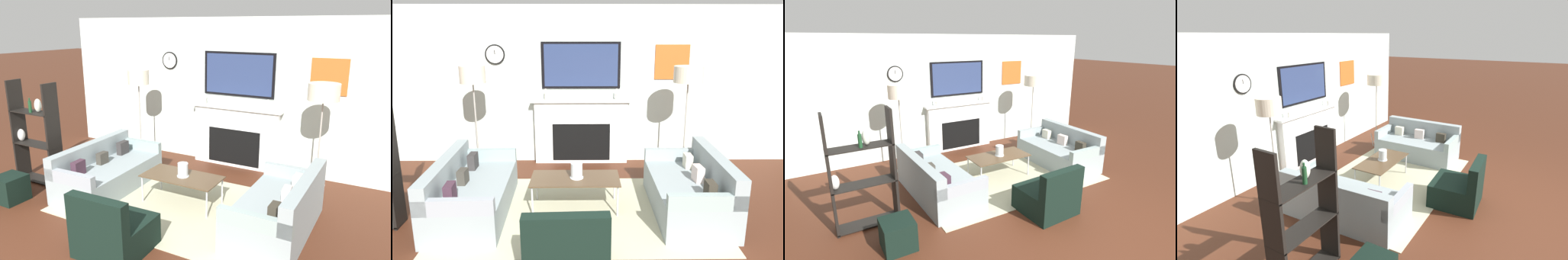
% 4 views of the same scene
% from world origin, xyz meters
% --- Properties ---
extents(fireplace_wall, '(7.54, 0.28, 2.70)m').
position_xyz_m(fireplace_wall, '(0.00, 4.32, 1.23)').
color(fireplace_wall, silver).
rests_on(fireplace_wall, ground_plane).
extents(area_rug, '(3.44, 2.19, 0.01)m').
position_xyz_m(area_rug, '(0.00, 2.30, 0.01)').
color(area_rug, '#B2B191').
rests_on(area_rug, ground_plane).
extents(couch_left, '(0.92, 1.85, 0.73)m').
position_xyz_m(couch_left, '(-1.41, 2.30, 0.26)').
color(couch_left, '#8A979A').
rests_on(couch_left, ground_plane).
extents(couch_right, '(0.88, 1.72, 0.77)m').
position_xyz_m(couch_right, '(1.42, 2.30, 0.28)').
color(couch_right, '#8A979A').
rests_on(couch_right, ground_plane).
extents(armchair, '(0.79, 0.77, 0.79)m').
position_xyz_m(armchair, '(-0.13, 0.93, 0.26)').
color(armchair, black).
rests_on(armchair, ground_plane).
extents(coffee_table, '(1.15, 0.58, 0.43)m').
position_xyz_m(coffee_table, '(-0.07, 2.40, 0.40)').
color(coffee_table, '#4C3823').
rests_on(coffee_table, ground_plane).
extents(hurricane_candle, '(0.18, 0.18, 0.20)m').
position_xyz_m(hurricane_candle, '(-0.05, 2.40, 0.52)').
color(hurricane_candle, silver).
rests_on(hurricane_candle, coffee_table).
extents(floor_lamp_left, '(0.38, 0.38, 1.78)m').
position_xyz_m(floor_lamp_left, '(-1.63, 3.50, 1.62)').
color(floor_lamp_left, '#9E998E').
rests_on(floor_lamp_left, ground_plane).
extents(floor_lamp_right, '(0.45, 0.45, 1.77)m').
position_xyz_m(floor_lamp_right, '(1.63, 3.50, 1.62)').
color(floor_lamp_right, '#9E998E').
rests_on(floor_lamp_right, ground_plane).
extents(shelf_unit, '(0.87, 0.28, 1.70)m').
position_xyz_m(shelf_unit, '(-2.62, 1.97, 0.83)').
color(shelf_unit, black).
rests_on(shelf_unit, ground_plane).
extents(ottoman, '(0.40, 0.40, 0.40)m').
position_xyz_m(ottoman, '(-2.37, 1.24, 0.20)').
color(ottoman, black).
rests_on(ottoman, ground_plane).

